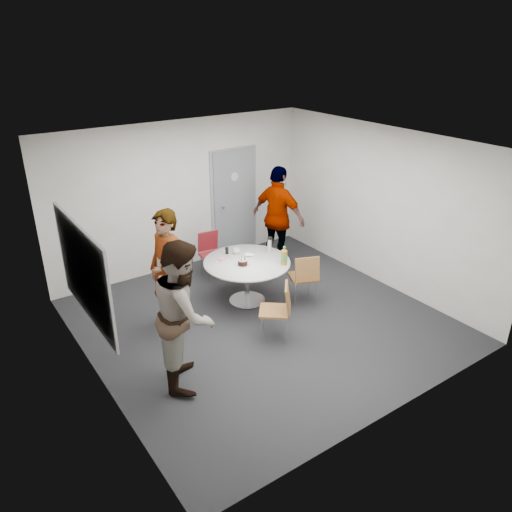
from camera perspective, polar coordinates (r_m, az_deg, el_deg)
floor at (r=7.73m, az=0.64°, el=-7.44°), size 5.00×5.00×0.00m
ceiling at (r=6.70m, az=0.75°, el=12.56°), size 5.00×5.00×0.00m
wall_back at (r=9.13m, az=-8.50°, el=6.78°), size 5.00×0.00×5.00m
wall_left at (r=6.14m, az=-18.73°, el=-3.38°), size 0.00×5.00×5.00m
wall_right at (r=8.71m, az=14.28°, el=5.40°), size 0.00×5.00×5.00m
wall_front at (r=5.48m, az=16.11°, el=-6.51°), size 5.00×0.00×5.00m
door at (r=9.73m, az=-2.54°, el=6.12°), size 1.02×0.17×2.12m
whiteboard at (r=6.28m, az=-19.06°, el=-1.77°), size 0.04×1.90×1.25m
table at (r=7.98m, az=-0.84°, el=-1.22°), size 1.38×1.38×1.03m
chair_near_left at (r=7.09m, az=2.75°, el=-5.75°), size 0.59×0.59×0.85m
chair_near_right at (r=7.98m, az=5.60°, el=-2.14°), size 0.54×0.56×0.87m
chair_far at (r=8.92m, az=-5.21°, el=0.69°), size 0.44×0.47×0.83m
person_main at (r=7.21m, az=-10.13°, el=-1.87°), size 0.56×0.75×1.87m
person_left at (r=6.13m, az=-8.20°, el=-6.51°), size 1.07×1.16×1.90m
person_right at (r=9.16m, az=2.57°, el=4.43°), size 0.77×1.20×1.90m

